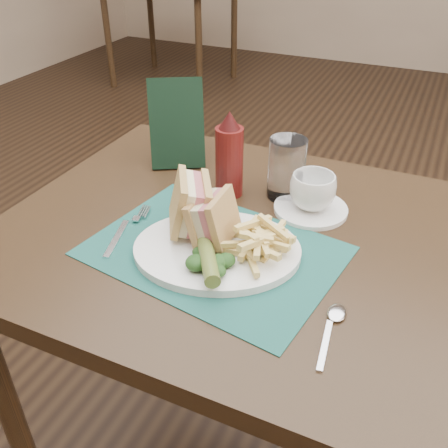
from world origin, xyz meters
name	(u,v)px	position (x,y,z in m)	size (l,w,h in m)	color
floor	(288,332)	(0.00, 0.00, 0.00)	(7.00, 7.00, 0.00)	black
wall_back	(413,69)	(0.00, 3.50, 0.00)	(6.00, 6.00, 0.00)	tan
table_main	(232,360)	(0.00, -0.50, 0.38)	(0.90, 0.75, 0.75)	black
table_bg_left	(173,34)	(-1.75, 2.32, 0.38)	(0.90, 0.75, 0.75)	black
placemat	(214,251)	(0.00, -0.59, 0.75)	(0.44, 0.31, 0.00)	#19524A
plate	(217,250)	(0.01, -0.59, 0.76)	(0.30, 0.24, 0.01)	white
sandwich_half_a	(178,204)	(-0.08, -0.57, 0.82)	(0.06, 0.11, 0.10)	tan
sandwich_half_b	(202,215)	(-0.03, -0.57, 0.81)	(0.06, 0.09, 0.08)	tan
kale_garnish	(208,260)	(0.02, -0.65, 0.78)	(0.11, 0.08, 0.03)	#183814
pickle_spear	(208,260)	(0.02, -0.66, 0.79)	(0.03, 0.03, 0.12)	#536526
fries_pile	(260,239)	(0.08, -0.57, 0.79)	(0.18, 0.20, 0.05)	#E9CD74
fork	(125,228)	(-0.18, -0.60, 0.76)	(0.03, 0.17, 0.01)	silver
spoon	(330,332)	(0.24, -0.70, 0.76)	(0.03, 0.15, 0.01)	silver
saucer	(311,209)	(0.12, -0.38, 0.76)	(0.15, 0.15, 0.01)	white
coffee_cup	(313,191)	(0.12, -0.38, 0.80)	(0.09, 0.09, 0.07)	white
drinking_glass	(287,169)	(0.05, -0.34, 0.81)	(0.08, 0.08, 0.13)	silver
ketchup_bottle	(229,154)	(-0.06, -0.38, 0.84)	(0.06, 0.06, 0.19)	#520F0E
check_presenter	(177,124)	(-0.23, -0.30, 0.85)	(0.13, 0.01, 0.21)	black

